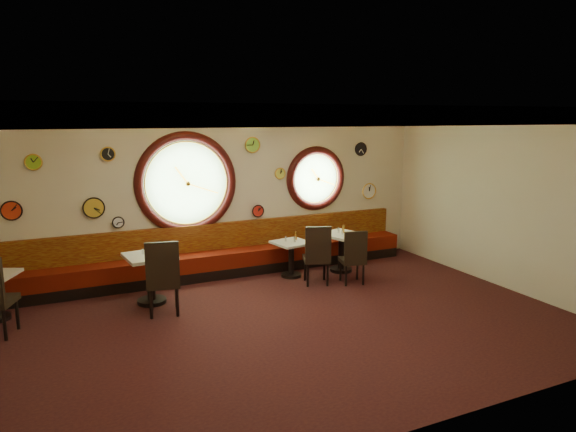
% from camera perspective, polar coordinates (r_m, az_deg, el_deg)
% --- Properties ---
extents(floor, '(9.00, 6.00, 0.00)m').
position_cam_1_polar(floor, '(7.94, -1.08, -12.01)').
color(floor, black).
rests_on(floor, ground).
extents(ceiling, '(9.00, 6.00, 0.02)m').
position_cam_1_polar(ceiling, '(7.31, -1.17, 11.74)').
color(ceiling, gold).
rests_on(ceiling, wall_back).
extents(wall_back, '(9.00, 0.02, 3.20)m').
position_cam_1_polar(wall_back, '(10.24, -7.91, 2.44)').
color(wall_back, beige).
rests_on(wall_back, floor).
extents(wall_front, '(9.00, 0.02, 3.20)m').
position_cam_1_polar(wall_front, '(4.95, 13.11, -6.95)').
color(wall_front, beige).
rests_on(wall_front, floor).
extents(wall_right, '(0.02, 6.00, 3.20)m').
position_cam_1_polar(wall_right, '(10.12, 22.90, 1.57)').
color(wall_right, beige).
rests_on(wall_right, floor).
extents(molding_back, '(9.00, 0.10, 0.18)m').
position_cam_1_polar(molding_back, '(10.08, -8.05, 10.91)').
color(molding_back, '#320A09').
rests_on(molding_back, wall_back).
extents(molding_front, '(9.00, 0.10, 0.18)m').
position_cam_1_polar(molding_front, '(4.76, 13.53, 10.79)').
color(molding_front, '#320A09').
rests_on(molding_front, wall_back).
extents(molding_right, '(0.10, 6.00, 0.18)m').
position_cam_1_polar(molding_right, '(9.97, 23.35, 10.14)').
color(molding_right, '#320A09').
rests_on(molding_right, wall_back).
extents(banquette_base, '(8.00, 0.55, 0.20)m').
position_cam_1_polar(banquette_base, '(10.31, -7.23, -6.05)').
color(banquette_base, black).
rests_on(banquette_base, floor).
extents(banquette_seat, '(8.00, 0.55, 0.30)m').
position_cam_1_polar(banquette_seat, '(10.24, -7.26, -4.71)').
color(banquette_seat, '#581007').
rests_on(banquette_seat, banquette_base).
extents(banquette_back, '(8.00, 0.10, 0.55)m').
position_cam_1_polar(banquette_back, '(10.34, -7.69, -2.27)').
color(banquette_back, '#621107').
rests_on(banquette_back, wall_back).
extents(porthole_left_glass, '(1.66, 0.02, 1.66)m').
position_cam_1_polar(porthole_left_glass, '(10.05, -11.22, 3.61)').
color(porthole_left_glass, '#82B96F').
rests_on(porthole_left_glass, wall_back).
extents(porthole_left_frame, '(1.98, 0.18, 1.98)m').
position_cam_1_polar(porthole_left_frame, '(10.03, -11.20, 3.60)').
color(porthole_left_frame, '#320A09').
rests_on(porthole_left_frame, wall_back).
extents(porthole_left_ring, '(1.61, 0.03, 1.61)m').
position_cam_1_polar(porthole_left_ring, '(10.00, -11.15, 3.58)').
color(porthole_left_ring, gold).
rests_on(porthole_left_ring, wall_back).
extents(porthole_right_glass, '(1.10, 0.02, 1.10)m').
position_cam_1_polar(porthole_right_glass, '(11.05, 3.07, 4.19)').
color(porthole_right_glass, '#82B96F').
rests_on(porthole_right_glass, wall_back).
extents(porthole_right_frame, '(1.38, 0.18, 1.38)m').
position_cam_1_polar(porthole_right_frame, '(11.03, 3.11, 4.18)').
color(porthole_right_frame, '#320A09').
rests_on(porthole_right_frame, wall_back).
extents(porthole_right_ring, '(1.09, 0.03, 1.09)m').
position_cam_1_polar(porthole_right_ring, '(11.01, 3.18, 4.16)').
color(porthole_right_ring, gold).
rests_on(porthole_right_ring, wall_back).
extents(wall_clock_0, '(0.36, 0.03, 0.36)m').
position_cam_1_polar(wall_clock_0, '(9.81, -20.77, 0.85)').
color(wall_clock_0, gold).
rests_on(wall_clock_0, wall_back).
extents(wall_clock_1, '(0.22, 0.03, 0.22)m').
position_cam_1_polar(wall_clock_1, '(10.63, -0.90, 4.75)').
color(wall_clock_1, '#D1D848').
rests_on(wall_clock_1, wall_back).
extents(wall_clock_2, '(0.28, 0.03, 0.28)m').
position_cam_1_polar(wall_clock_2, '(11.52, 8.07, 7.37)').
color(wall_clock_2, black).
rests_on(wall_clock_2, wall_back).
extents(wall_clock_3, '(0.20, 0.03, 0.20)m').
position_cam_1_polar(wall_clock_3, '(9.89, -18.35, -0.67)').
color(wall_clock_3, white).
rests_on(wall_clock_3, wall_back).
extents(wall_clock_4, '(0.30, 0.03, 0.30)m').
position_cam_1_polar(wall_clock_4, '(10.35, -3.98, 7.89)').
color(wall_clock_4, '#87D542').
rests_on(wall_clock_4, wall_back).
extents(wall_clock_5, '(0.24, 0.03, 0.24)m').
position_cam_1_polar(wall_clock_5, '(10.54, -3.37, 0.56)').
color(wall_clock_5, red).
rests_on(wall_clock_5, wall_back).
extents(wall_clock_6, '(0.24, 0.03, 0.24)m').
position_cam_1_polar(wall_clock_6, '(9.72, -19.38, 6.51)').
color(wall_clock_6, black).
rests_on(wall_clock_6, wall_back).
extents(wall_clock_7, '(0.32, 0.03, 0.32)m').
position_cam_1_polar(wall_clock_7, '(9.80, -28.38, 0.53)').
color(wall_clock_7, red).
rests_on(wall_clock_7, wall_back).
extents(wall_clock_8, '(0.26, 0.03, 0.26)m').
position_cam_1_polar(wall_clock_8, '(9.69, -26.44, 5.38)').
color(wall_clock_8, '#88C226').
rests_on(wall_clock_8, wall_back).
extents(wall_clock_9, '(0.34, 0.03, 0.34)m').
position_cam_1_polar(wall_clock_9, '(11.75, 8.97, 2.76)').
color(wall_clock_9, white).
rests_on(wall_clock_9, wall_back).
extents(table_b, '(0.85, 0.85, 0.84)m').
position_cam_1_polar(table_b, '(8.95, -15.03, -6.09)').
color(table_b, black).
rests_on(table_b, floor).
extents(table_c, '(0.75, 0.75, 0.71)m').
position_cam_1_polar(table_c, '(10.08, 0.36, -4.31)').
color(table_c, black).
rests_on(table_c, floor).
extents(table_d, '(0.91, 0.91, 0.79)m').
position_cam_1_polar(table_d, '(10.47, 5.94, -3.49)').
color(table_d, black).
rests_on(table_d, floor).
extents(chair_b, '(0.60, 0.60, 0.76)m').
position_cam_1_polar(chair_b, '(8.30, -13.74, -6.18)').
color(chair_b, black).
rests_on(chair_b, floor).
extents(chair_c, '(0.61, 0.61, 0.70)m').
position_cam_1_polar(chair_c, '(9.54, 3.27, -3.94)').
color(chair_c, black).
rests_on(chair_c, floor).
extents(chair_d, '(0.52, 0.52, 0.64)m').
position_cam_1_polar(chair_d, '(9.65, 7.33, -4.18)').
color(chair_d, black).
rests_on(chair_d, floor).
extents(condiment_b_salt, '(0.03, 0.03, 0.09)m').
position_cam_1_polar(condiment_b_salt, '(8.91, -15.83, -3.83)').
color(condiment_b_salt, silver).
rests_on(condiment_b_salt, table_b).
extents(condiment_c_salt, '(0.04, 0.04, 0.10)m').
position_cam_1_polar(condiment_c_salt, '(10.04, -0.27, -2.53)').
color(condiment_c_salt, silver).
rests_on(condiment_c_salt, table_c).
extents(condiment_d_salt, '(0.04, 0.04, 0.11)m').
position_cam_1_polar(condiment_d_salt, '(10.43, 5.61, -1.58)').
color(condiment_d_salt, silver).
rests_on(condiment_d_salt, table_d).
extents(condiment_b_pepper, '(0.04, 0.04, 0.11)m').
position_cam_1_polar(condiment_b_pepper, '(8.84, -15.01, -3.83)').
color(condiment_b_pepper, silver).
rests_on(condiment_b_pepper, table_b).
extents(condiment_c_pepper, '(0.04, 0.04, 0.11)m').
position_cam_1_polar(condiment_c_pepper, '(9.97, 0.75, -2.59)').
color(condiment_c_pepper, '#BCBCC0').
rests_on(condiment_c_pepper, table_c).
extents(condiment_d_pepper, '(0.03, 0.03, 0.09)m').
position_cam_1_polar(condiment_d_pepper, '(10.31, 6.04, -1.80)').
color(condiment_d_pepper, silver).
rests_on(condiment_d_pepper, table_d).
extents(condiment_b_bottle, '(0.05, 0.05, 0.15)m').
position_cam_1_polar(condiment_b_bottle, '(8.99, -15.01, -3.45)').
color(condiment_b_bottle, orange).
rests_on(condiment_b_bottle, table_b).
extents(condiment_c_bottle, '(0.05, 0.05, 0.17)m').
position_cam_1_polar(condiment_c_bottle, '(10.14, 0.86, -2.19)').
color(condiment_c_bottle, gold).
rests_on(condiment_c_bottle, table_c).
extents(condiment_d_bottle, '(0.05, 0.05, 0.16)m').
position_cam_1_polar(condiment_d_bottle, '(10.45, 6.17, -1.43)').
color(condiment_d_bottle, gold).
rests_on(condiment_d_bottle, table_d).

